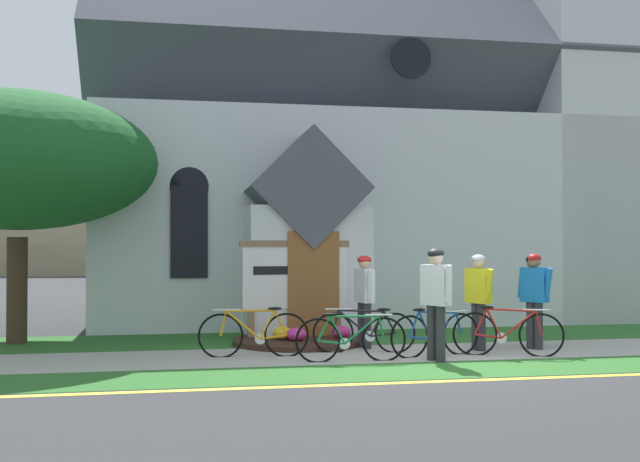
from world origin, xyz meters
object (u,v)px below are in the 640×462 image
object	(u,v)px
bicycle_yellow	(254,334)
roadside_conifer	(620,145)
church_sign	(295,277)
yard_deciduous_tree	(18,162)
cyclist_in_yellow_jersey	(436,294)
cyclist_in_blue_jersey	(478,294)
bicycle_white	(435,334)
cyclist_in_orange_jersey	(364,294)
bicycle_orange	(351,338)
bicycle_red	(507,333)
cyclist_in_green_jersey	(533,293)
cyclist_in_white_jersey	(535,293)
bicycle_black	(365,331)

from	to	relation	value
bicycle_yellow	roadside_conifer	world-z (taller)	roadside_conifer
church_sign	bicycle_yellow	bearing A→B (deg)	-116.62
yard_deciduous_tree	cyclist_in_yellow_jersey	bearing A→B (deg)	-27.10
cyclist_in_blue_jersey	bicycle_white	bearing A→B (deg)	-154.35
cyclist_in_orange_jersey	church_sign	bearing A→B (deg)	129.83
bicycle_orange	cyclist_in_orange_jersey	size ratio (longest dim) A/B	1.08
bicycle_red	yard_deciduous_tree	distance (m)	9.39
cyclist_in_orange_jersey	cyclist_in_yellow_jersey	bearing A→B (deg)	-65.90
cyclist_in_yellow_jersey	roadside_conifer	bearing A→B (deg)	43.34
bicycle_white	cyclist_in_green_jersey	size ratio (longest dim) A/B	1.01
cyclist_in_orange_jersey	bicycle_red	bearing A→B (deg)	-32.49
bicycle_yellow	bicycle_red	bearing A→B (deg)	-9.15
roadside_conifer	yard_deciduous_tree	world-z (taller)	roadside_conifer
bicycle_orange	cyclist_in_green_jersey	size ratio (longest dim) A/B	1.08
bicycle_white	cyclist_in_white_jersey	xyz separation A→B (m)	(1.99, 0.44, 0.61)
cyclist_in_blue_jersey	roadside_conifer	world-z (taller)	roadside_conifer
bicycle_black	cyclist_in_white_jersey	xyz separation A→B (m)	(3.03, -0.16, 0.62)
cyclist_in_yellow_jersey	bicycle_white	bearing A→B (deg)	72.18
bicycle_orange	cyclist_in_orange_jersey	xyz separation A→B (m)	(0.59, 1.45, 0.59)
bicycle_yellow	bicycle_black	xyz separation A→B (m)	(1.90, 0.14, -0.02)
cyclist_in_blue_jersey	church_sign	bearing A→B (deg)	146.43
bicycle_orange	cyclist_in_white_jersey	xyz separation A→B (m)	(3.49, 0.76, 0.62)
church_sign	bicycle_white	xyz separation A→B (m)	(1.97, -2.39, -0.86)
bicycle_orange	cyclist_in_blue_jersey	bearing A→B (deg)	17.54
bicycle_red	bicycle_yellow	bearing A→B (deg)	170.85
cyclist_in_white_jersey	cyclist_in_orange_jersey	xyz separation A→B (m)	(-2.90, 0.69, -0.03)
cyclist_in_green_jersey	roadside_conifer	bearing A→B (deg)	47.53
cyclist_in_blue_jersey	roadside_conifer	bearing A→B (deg)	43.64
bicycle_black	cyclist_in_blue_jersey	distance (m)	2.09
bicycle_white	bicycle_yellow	world-z (taller)	bicycle_yellow
bicycle_red	roadside_conifer	world-z (taller)	roadside_conifer
bicycle_white	bicycle_black	world-z (taller)	bicycle_white
bicycle_orange	cyclist_in_blue_jersey	size ratio (longest dim) A/B	1.06
cyclist_in_blue_jersey	yard_deciduous_tree	bearing A→B (deg)	162.37
church_sign	bicycle_yellow	xyz separation A→B (m)	(-0.97, -1.94, -0.84)
bicycle_white	cyclist_in_orange_jersey	xyz separation A→B (m)	(-0.92, 1.13, 0.59)
bicycle_red	cyclist_in_green_jersey	xyz separation A→B (m)	(0.95, 1.00, 0.58)
church_sign	bicycle_yellow	size ratio (longest dim) A/B	1.17
yard_deciduous_tree	bicycle_red	bearing A→B (deg)	-21.24
bicycle_black	cyclist_in_orange_jersey	bearing A→B (deg)	76.10
cyclist_in_white_jersey	roadside_conifer	world-z (taller)	roadside_conifer
bicycle_orange	bicycle_red	size ratio (longest dim) A/B	1.04
roadside_conifer	yard_deciduous_tree	bearing A→B (deg)	-165.08
cyclist_in_orange_jersey	bicycle_black	bearing A→B (deg)	-103.90
bicycle_yellow	bicycle_orange	bearing A→B (deg)	-28.37
bicycle_red	bicycle_black	bearing A→B (deg)	160.04
cyclist_in_white_jersey	roadside_conifer	xyz separation A→B (m)	(5.82, 6.55, 3.59)
bicycle_red	cyclist_in_blue_jersey	bearing A→B (deg)	109.24
bicycle_black	yard_deciduous_tree	distance (m)	7.20
bicycle_black	cyclist_in_blue_jersey	size ratio (longest dim) A/B	1.04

